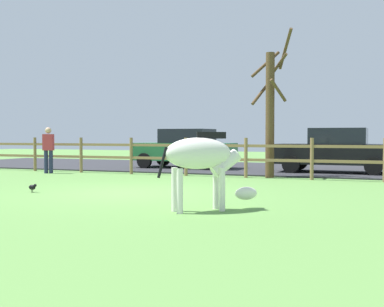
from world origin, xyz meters
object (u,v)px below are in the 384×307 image
at_px(parked_car_black, 335,150).
at_px(parked_car_green, 185,148).
at_px(crow_on_grass, 33,187).
at_px(bare_tree, 271,109).
at_px(visitor_near_fence, 48,148).
at_px(zebra, 203,159).

height_order(parked_car_black, parked_car_green, same).
bearing_deg(crow_on_grass, parked_car_black, 54.64).
bearing_deg(parked_car_black, bare_tree, -126.55).
distance_m(parked_car_green, visitor_near_fence, 5.35).
relative_size(zebra, parked_car_green, 0.38).
xyz_separation_m(bare_tree, parked_car_black, (1.77, 2.39, -1.37)).
relative_size(bare_tree, zebra, 3.03).
bearing_deg(crow_on_grass, visitor_near_fence, 124.27).
bearing_deg(zebra, bare_tree, 93.42).
bearing_deg(visitor_near_fence, crow_on_grass, -55.73).
relative_size(crow_on_grass, visitor_near_fence, 0.13).
bearing_deg(bare_tree, crow_on_grass, -124.89).
xyz_separation_m(crow_on_grass, parked_car_green, (0.22, 8.94, 0.72)).
bearing_deg(bare_tree, parked_car_green, 146.12).
bearing_deg(parked_car_green, visitor_near_fence, -133.11).
bearing_deg(visitor_near_fence, parked_car_black, 20.38).
bearing_deg(bare_tree, parked_car_black, 53.45).
relative_size(bare_tree, crow_on_grass, 21.83).
bearing_deg(zebra, visitor_near_fence, 142.57).
height_order(zebra, visitor_near_fence, visitor_near_fence).
xyz_separation_m(crow_on_grass, parked_car_black, (6.09, 8.58, 0.72)).
bearing_deg(visitor_near_fence, parked_car_green, 46.89).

